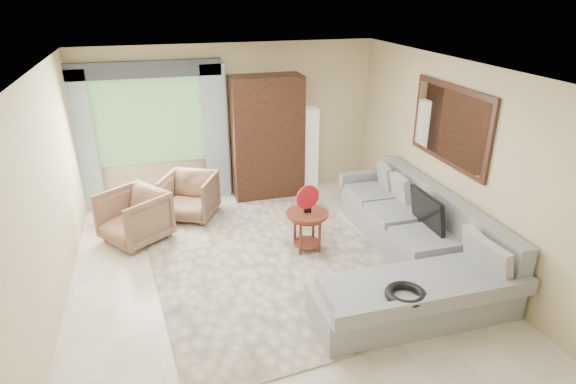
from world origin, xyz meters
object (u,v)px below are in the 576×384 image
object	(u,v)px
sectional_sofa	(412,249)
armoire	(267,138)
armchair_left	(134,217)
floor_lamp	(310,149)
tv_screen	(427,211)
coffee_table	(307,230)
potted_plant	(110,205)
armchair_right	(190,196)

from	to	relation	value
sectional_sofa	armoire	bearing A→B (deg)	113.06
armchair_left	floor_lamp	xyz separation A→B (m)	(3.05, 1.19, 0.37)
tv_screen	coffee_table	xyz separation A→B (m)	(-1.44, 0.65, -0.41)
sectional_sofa	floor_lamp	world-z (taller)	floor_lamp
floor_lamp	sectional_sofa	bearing A→B (deg)	-81.67
tv_screen	armoire	xyz separation A→B (m)	(-1.50, 2.73, 0.33)
potted_plant	armchair_left	bearing A→B (deg)	-63.76
sectional_sofa	coffee_table	xyz separation A→B (m)	(-1.18, 0.81, 0.02)
armchair_left	coffee_table	bearing A→B (deg)	31.71
sectional_sofa	floor_lamp	bearing A→B (deg)	98.33
coffee_table	armoire	bearing A→B (deg)	91.57
armchair_right	tv_screen	bearing A→B (deg)	-10.73
tv_screen	potted_plant	xyz separation A→B (m)	(-4.13, 2.36, -0.45)
sectional_sofa	coffee_table	world-z (taller)	sectional_sofa
potted_plant	floor_lamp	world-z (taller)	floor_lamp
potted_plant	armoire	xyz separation A→B (m)	(2.63, 0.37, 0.78)
armoire	coffee_table	bearing A→B (deg)	-88.43
tv_screen	armchair_left	world-z (taller)	tv_screen
sectional_sofa	potted_plant	bearing A→B (deg)	146.78
potted_plant	armoire	distance (m)	2.77
sectional_sofa	floor_lamp	size ratio (longest dim) A/B	2.31
sectional_sofa	armchair_right	distance (m)	3.53
tv_screen	sectional_sofa	bearing A→B (deg)	-147.75
sectional_sofa	armoire	xyz separation A→B (m)	(-1.23, 2.90, 0.77)
potted_plant	armoire	size ratio (longest dim) A/B	0.26
coffee_table	armoire	xyz separation A→B (m)	(-0.06, 2.08, 0.74)
coffee_table	tv_screen	bearing A→B (deg)	-24.12
armoire	floor_lamp	xyz separation A→B (m)	(0.80, 0.06, -0.30)
floor_lamp	tv_screen	bearing A→B (deg)	-75.91
sectional_sofa	tv_screen	distance (m)	0.54
sectional_sofa	tv_screen	size ratio (longest dim) A/B	4.68
armchair_right	potted_plant	world-z (taller)	armchair_right
coffee_table	armchair_left	world-z (taller)	armchair_left
armoire	floor_lamp	size ratio (longest dim) A/B	1.40
armchair_right	coffee_table	bearing A→B (deg)	-20.09
coffee_table	sectional_sofa	bearing A→B (deg)	-34.70
armchair_right	potted_plant	bearing A→B (deg)	-162.95
armchair_right	armoire	world-z (taller)	armoire
sectional_sofa	tv_screen	world-z (taller)	tv_screen
armchair_left	floor_lamp	size ratio (longest dim) A/B	0.56
coffee_table	armoire	world-z (taller)	armoire
potted_plant	floor_lamp	xyz separation A→B (m)	(3.43, 0.43, 0.48)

